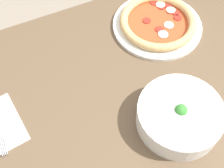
{
  "coord_description": "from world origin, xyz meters",
  "views": [
    {
      "loc": [
        0.25,
        0.34,
        1.52
      ],
      "look_at": [
        0.05,
        -0.09,
        0.8
      ],
      "focal_mm": 50.0,
      "sensor_mm": 36.0,
      "label": 1
    }
  ],
  "objects": [
    {
      "name": "dining_table",
      "position": [
        0.0,
        0.0,
        0.67
      ],
      "size": [
        1.35,
        0.89,
        0.78
      ],
      "color": "brown",
      "rests_on": "ground_plane"
    },
    {
      "name": "pizza",
      "position": [
        -0.18,
        -0.24,
        0.8
      ],
      "size": [
        0.28,
        0.28,
        0.04
      ],
      "color": "white",
      "rests_on": "dining_table"
    },
    {
      "name": "bowl",
      "position": [
        -0.06,
        0.08,
        0.82
      ],
      "size": [
        0.22,
        0.22,
        0.08
      ],
      "color": "white",
      "rests_on": "dining_table"
    }
  ]
}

